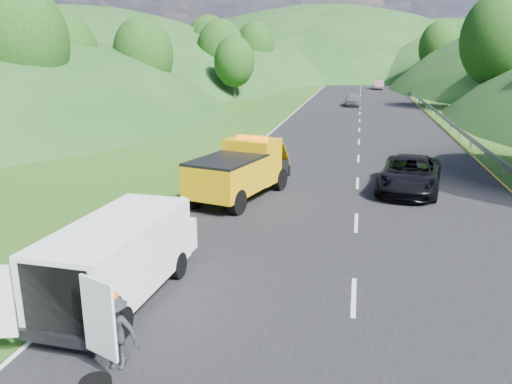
% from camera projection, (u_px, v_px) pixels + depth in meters
% --- Properties ---
extents(ground, '(320.00, 320.00, 0.00)m').
position_uv_depth(ground, '(256.00, 258.00, 15.37)').
color(ground, '#38661E').
rests_on(ground, ground).
extents(road_surface, '(14.00, 200.00, 0.02)m').
position_uv_depth(road_surface, '(360.00, 113.00, 52.55)').
color(road_surface, black).
rests_on(road_surface, ground).
extents(guardrail, '(0.06, 140.00, 1.52)m').
position_uv_depth(guardrail, '(419.00, 104.00, 62.94)').
color(guardrail, gray).
rests_on(guardrail, ground).
extents(tree_line_left, '(14.00, 140.00, 14.00)m').
position_uv_depth(tree_line_left, '(213.00, 95.00, 75.68)').
color(tree_line_left, '#2A5B1A').
rests_on(tree_line_left, ground).
extents(tree_line_right, '(14.00, 140.00, 14.00)m').
position_uv_depth(tree_line_right, '(511.00, 100.00, 67.56)').
color(tree_line_right, '#2A5B1A').
rests_on(tree_line_right, ground).
extents(hills_backdrop, '(201.00, 288.60, 44.00)m').
position_uv_depth(hills_backdrop, '(374.00, 76.00, 141.26)').
color(hills_backdrop, '#2D5B23').
rests_on(hills_backdrop, ground).
extents(tow_truck, '(3.66, 6.37, 2.58)m').
position_uv_depth(tow_truck, '(241.00, 170.00, 21.46)').
color(tow_truck, black).
rests_on(tow_truck, ground).
extents(white_van, '(3.30, 6.13, 2.14)m').
position_uv_depth(white_van, '(120.00, 255.00, 12.51)').
color(white_van, black).
rests_on(white_van, ground).
extents(woman, '(0.39, 0.54, 1.46)m').
position_uv_depth(woman, '(186.00, 238.00, 17.08)').
color(woman, white).
rests_on(woman, ground).
extents(child, '(0.57, 0.54, 0.93)m').
position_uv_depth(child, '(180.00, 253.00, 15.77)').
color(child, tan).
rests_on(child, ground).
extents(worker, '(1.02, 0.59, 1.57)m').
position_uv_depth(worker, '(118.00, 368.00, 10.02)').
color(worker, black).
rests_on(worker, ground).
extents(suitcase, '(0.45, 0.33, 0.64)m').
position_uv_depth(suitcase, '(90.00, 242.00, 15.80)').
color(suitcase, '#5F6048').
rests_on(suitcase, ground).
extents(passing_suv, '(3.48, 5.97, 1.56)m').
position_uv_depth(passing_suv, '(408.00, 191.00, 22.93)').
color(passing_suv, black).
rests_on(passing_suv, ground).
extents(dist_car_a, '(1.83, 4.55, 1.55)m').
position_uv_depth(dist_car_a, '(353.00, 106.00, 60.01)').
color(dist_car_a, '#514F55').
rests_on(dist_car_a, ground).
extents(dist_car_b, '(1.70, 4.87, 1.60)m').
position_uv_depth(dist_car_b, '(378.00, 89.00, 88.36)').
color(dist_car_b, '#7C5356').
rests_on(dist_car_b, ground).
extents(dist_car_c, '(2.07, 5.08, 1.47)m').
position_uv_depth(dist_car_c, '(356.00, 84.00, 104.57)').
color(dist_car_c, '#A95459').
rests_on(dist_car_c, ground).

